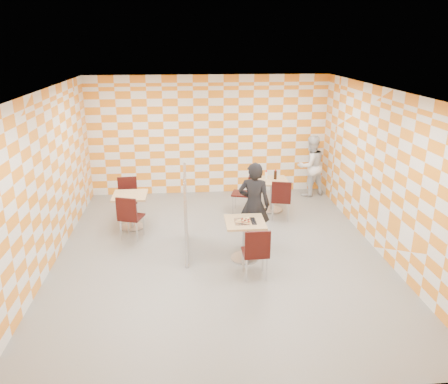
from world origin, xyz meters
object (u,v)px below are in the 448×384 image
object	(u,v)px
man_dark	(254,205)
partition	(186,212)
soda_bottle	(275,175)
chair_main_front	(256,250)
sport_bottle	(266,175)
chair_second_side	(245,190)
man_white	(311,166)
chair_empty_near	(129,214)
empty_table	(131,205)
chair_second_front	(281,197)
chair_empty_far	(128,195)
main_table	(245,233)
second_table	(272,190)

from	to	relation	value
man_dark	partition	bearing A→B (deg)	23.87
soda_bottle	chair_main_front	bearing A→B (deg)	-106.59
soda_bottle	sport_bottle	bearing A→B (deg)	164.75
chair_second_side	man_white	size ratio (longest dim) A/B	0.60
chair_empty_near	sport_bottle	size ratio (longest dim) A/B	4.62
chair_main_front	man_dark	bearing A→B (deg)	83.27
empty_table	sport_bottle	bearing A→B (deg)	15.55
man_white	soda_bottle	bearing A→B (deg)	21.58
partition	soda_bottle	bearing A→B (deg)	43.51
chair_second_front	chair_empty_far	size ratio (longest dim) A/B	1.00
main_table	man_white	world-z (taller)	man_white
chair_second_front	man_dark	size ratio (longest dim) A/B	0.55
chair_empty_far	chair_second_front	bearing A→B (deg)	-7.55
chair_main_front	partition	bearing A→B (deg)	134.90
chair_second_side	partition	distance (m)	2.32
chair_second_side	empty_table	bearing A→B (deg)	-165.01
empty_table	soda_bottle	xyz separation A→B (m)	(3.23, 0.79, 0.34)
chair_main_front	partition	distance (m)	1.64
chair_empty_near	soda_bottle	distance (m)	3.49
second_table	man_white	xyz separation A→B (m)	(1.17, 0.98, 0.27)
main_table	sport_bottle	world-z (taller)	sport_bottle
second_table	chair_second_front	size ratio (longest dim) A/B	0.81
empty_table	man_dark	bearing A→B (deg)	-22.46
chair_second_front	sport_bottle	xyz separation A→B (m)	(-0.21, 0.71, 0.29)
chair_second_side	sport_bottle	bearing A→B (deg)	18.32
main_table	man_white	distance (m)	3.93
chair_empty_near	soda_bottle	bearing A→B (deg)	23.42
main_table	second_table	bearing A→B (deg)	67.91
chair_empty_far	empty_table	bearing A→B (deg)	-77.85
chair_second_side	sport_bottle	distance (m)	0.60
partition	chair_empty_near	bearing A→B (deg)	152.32
chair_second_side	chair_empty_near	distance (m)	2.79
main_table	chair_second_front	xyz separation A→B (m)	(1.03, 1.73, 0.04)
man_white	chair_second_side	bearing A→B (deg)	11.29
second_table	chair_empty_far	bearing A→B (deg)	-177.32
chair_empty_near	chair_empty_far	distance (m)	1.19
chair_second_front	man_white	xyz separation A→B (m)	(1.08, 1.58, 0.23)
chair_second_front	man_white	distance (m)	1.93
second_table	partition	xyz separation A→B (m)	(-2.00, -1.91, 0.28)
chair_second_front	chair_empty_far	bearing A→B (deg)	172.45
chair_second_side	chair_empty_near	size ratio (longest dim) A/B	1.00
man_dark	empty_table	bearing A→B (deg)	-5.73
chair_empty_near	chair_main_front	bearing A→B (deg)	-37.49
second_table	chair_main_front	xyz separation A→B (m)	(-0.85, -3.06, 0.04)
chair_second_front	partition	world-z (taller)	partition
man_dark	man_white	size ratio (longest dim) A/B	1.07
partition	man_white	xyz separation A→B (m)	(3.16, 2.89, -0.01)
empty_table	chair_empty_near	xyz separation A→B (m)	(0.04, -0.59, 0.04)
second_table	chair_second_front	bearing A→B (deg)	-81.99
main_table	chair_second_front	world-z (taller)	chair_second_front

